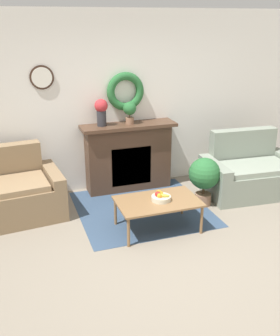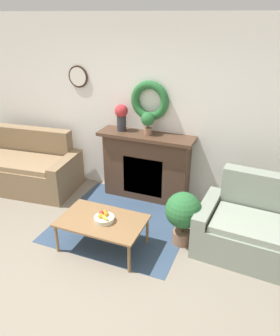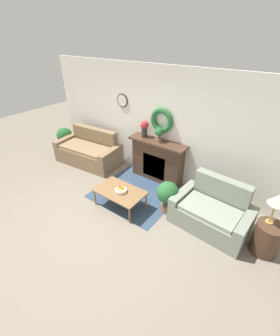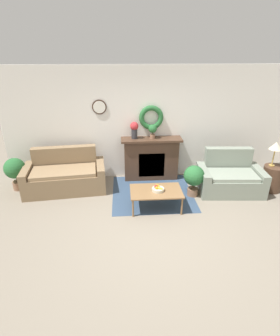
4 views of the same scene
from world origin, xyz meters
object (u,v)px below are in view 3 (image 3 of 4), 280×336
object	(u,v)px
potted_plant_floor_by_couch	(65,137)
couch_left	(89,152)
vase_on_mantel_left	(144,128)
side_table_by_loveseat	(267,238)
loveseat_right	(212,212)
potted_plant_floor_by_loveseat	(167,194)
coffee_table	(120,192)
table_lamp	(278,200)
potted_plant_on_mantel	(159,133)
fireplace	(157,160)
fruit_bowl	(121,190)

from	to	relation	value
potted_plant_floor_by_couch	couch_left	bearing A→B (deg)	-2.54
couch_left	vase_on_mantel_left	distance (m)	1.94
side_table_by_loveseat	vase_on_mantel_left	size ratio (longest dim) A/B	1.50
vase_on_mantel_left	potted_plant_floor_by_couch	world-z (taller)	vase_on_mantel_left
loveseat_right	side_table_by_loveseat	size ratio (longest dim) A/B	2.45
vase_on_mantel_left	potted_plant_floor_by_loveseat	size ratio (longest dim) A/B	0.56
couch_left	coffee_table	xyz separation A→B (m)	(1.99, -0.96, 0.04)
loveseat_right	coffee_table	distance (m)	1.89
potted_plant_floor_by_couch	loveseat_right	bearing A→B (deg)	-4.50
couch_left	table_lamp	distance (m)	4.76
vase_on_mantel_left	coffee_table	bearing A→B (deg)	-75.35
loveseat_right	table_lamp	bearing A→B (deg)	2.84
loveseat_right	table_lamp	world-z (taller)	table_lamp
couch_left	potted_plant_floor_by_couch	bearing A→B (deg)	171.74
side_table_by_loveseat	potted_plant_floor_by_couch	size ratio (longest dim) A/B	0.78
potted_plant_floor_by_loveseat	table_lamp	bearing A→B (deg)	4.91
couch_left	potted_plant_on_mantel	distance (m)	2.30
fireplace	couch_left	xyz separation A→B (m)	(-2.04, -0.42, -0.21)
couch_left	fruit_bowl	distance (m)	2.25
loveseat_right	fireplace	bearing A→B (deg)	160.46
couch_left	potted_plant_floor_by_loveseat	size ratio (longest dim) A/B	2.64
fruit_bowl	potted_plant_floor_by_loveseat	xyz separation A→B (m)	(0.86, 0.46, -0.00)
fruit_bowl	table_lamp	distance (m)	2.80
potted_plant_floor_by_couch	vase_on_mantel_left	bearing A→B (deg)	7.79
fruit_bowl	potted_plant_floor_by_couch	size ratio (longest dim) A/B	0.32
coffee_table	table_lamp	world-z (taller)	table_lamp
coffee_table	vase_on_mantel_left	distance (m)	1.70
fruit_bowl	potted_plant_on_mantel	bearing A→B (deg)	88.58
loveseat_right	side_table_by_loveseat	distance (m)	0.98
side_table_by_loveseat	potted_plant_floor_by_couch	bearing A→B (deg)	175.64
loveseat_right	side_table_by_loveseat	bearing A→B (deg)	0.31
side_table_by_loveseat	vase_on_mantel_left	bearing A→B (deg)	165.21
potted_plant_floor_by_loveseat	coffee_table	bearing A→B (deg)	-153.05
vase_on_mantel_left	potted_plant_floor_by_loveseat	bearing A→B (deg)	-36.76
loveseat_right	potted_plant_on_mantel	xyz separation A→B (m)	(-1.71, 0.74, 0.95)
couch_left	side_table_by_loveseat	distance (m)	4.76
couch_left	potted_plant_floor_by_couch	distance (m)	1.13
couch_left	fruit_bowl	world-z (taller)	couch_left
coffee_table	vase_on_mantel_left	xyz separation A→B (m)	(-0.36, 1.39, 0.92)
couch_left	fruit_bowl	xyz separation A→B (m)	(2.02, -0.97, 0.12)
vase_on_mantel_left	potted_plant_on_mantel	size ratio (longest dim) A/B	1.19
loveseat_right	vase_on_mantel_left	bearing A→B (deg)	164.43
fruit_bowl	table_lamp	size ratio (longest dim) A/B	0.44
loveseat_right	vase_on_mantel_left	distance (m)	2.47
coffee_table	table_lamp	xyz separation A→B (m)	(2.70, 0.61, 0.69)
fruit_bowl	potted_plant_on_mantel	xyz separation A→B (m)	(0.03, 1.37, 0.82)
fireplace	couch_left	bearing A→B (deg)	-168.34
coffee_table	fireplace	bearing A→B (deg)	88.17
potted_plant_floor_by_loveseat	couch_left	bearing A→B (deg)	169.98
fruit_bowl	couch_left	bearing A→B (deg)	154.46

